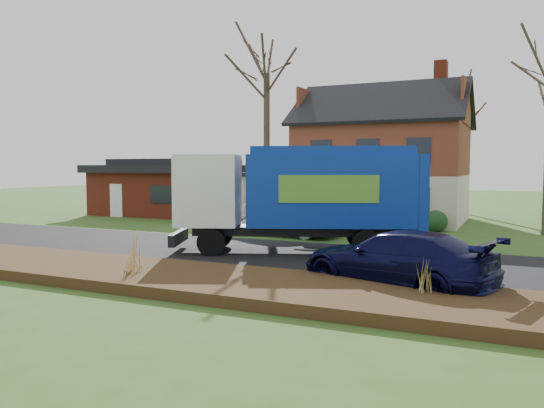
% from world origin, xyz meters
% --- Properties ---
extents(ground, '(120.00, 120.00, 0.00)m').
position_xyz_m(ground, '(0.00, 0.00, 0.00)').
color(ground, '#32501A').
rests_on(ground, ground).
extents(road, '(80.00, 7.00, 0.02)m').
position_xyz_m(road, '(0.00, 0.00, 0.01)').
color(road, black).
rests_on(road, ground).
extents(mulch_verge, '(80.00, 3.50, 0.30)m').
position_xyz_m(mulch_verge, '(0.00, -5.30, 0.15)').
color(mulch_verge, '#301D10').
rests_on(mulch_verge, ground).
extents(main_house, '(12.95, 8.95, 9.26)m').
position_xyz_m(main_house, '(1.49, 13.91, 4.03)').
color(main_house, beige).
rests_on(main_house, ground).
extents(ranch_house, '(9.80, 8.20, 3.70)m').
position_xyz_m(ranch_house, '(-12.00, 13.00, 1.81)').
color(ranch_house, '#953620').
rests_on(ranch_house, ground).
extents(garbage_truck, '(9.37, 5.68, 3.91)m').
position_xyz_m(garbage_truck, '(1.99, 1.11, 2.25)').
color(garbage_truck, black).
rests_on(garbage_truck, ground).
extents(silver_sedan, '(5.36, 2.46, 1.70)m').
position_xyz_m(silver_sedan, '(-0.53, 5.18, 0.85)').
color(silver_sedan, '#B9BBC1').
rests_on(silver_sedan, ground).
extents(navy_wagon, '(5.62, 3.55, 1.52)m').
position_xyz_m(navy_wagon, '(6.27, -3.30, 0.76)').
color(navy_wagon, black).
rests_on(navy_wagon, ground).
extents(tree_front_west, '(3.95, 3.95, 11.73)m').
position_xyz_m(tree_front_west, '(-3.78, 10.06, 9.66)').
color(tree_front_west, '#423427').
rests_on(tree_front_west, ground).
extents(tree_back, '(3.21, 3.21, 10.16)m').
position_xyz_m(tree_back, '(5.66, 21.57, 8.47)').
color(tree_back, '#46332A').
rests_on(tree_back, ground).
extents(grass_clump_mid, '(0.39, 0.32, 1.08)m').
position_xyz_m(grass_clump_mid, '(-0.50, -5.57, 0.84)').
color(grass_clump_mid, tan).
rests_on(grass_clump_mid, mulch_verge).
extents(grass_clump_east, '(0.30, 0.25, 0.75)m').
position_xyz_m(grass_clump_east, '(7.25, -4.85, 0.67)').
color(grass_clump_east, olive).
rests_on(grass_clump_east, mulch_verge).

